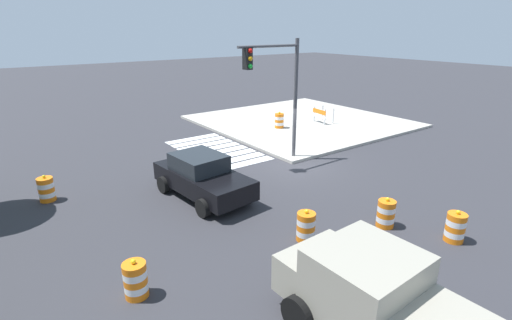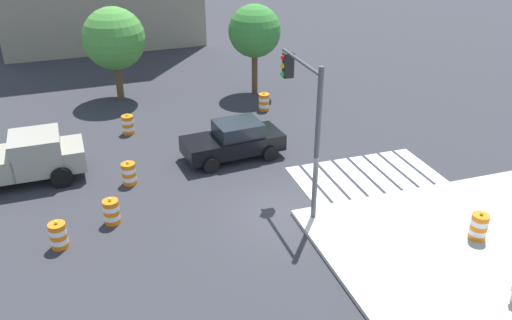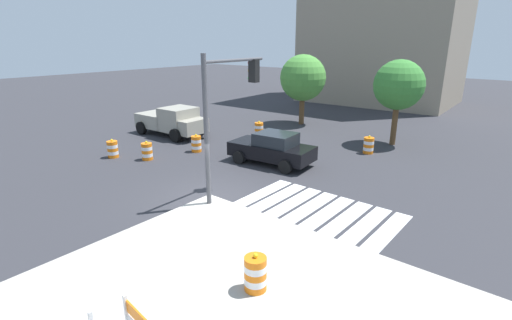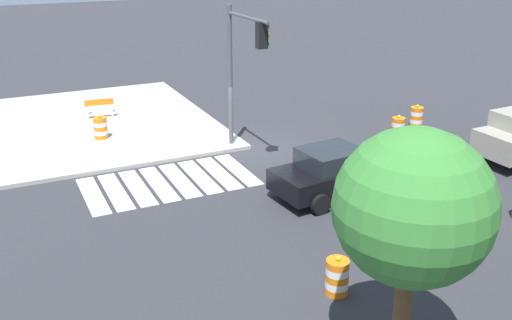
{
  "view_description": "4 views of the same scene",
  "coord_description": "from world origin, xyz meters",
  "px_view_note": "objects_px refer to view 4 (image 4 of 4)",
  "views": [
    {
      "loc": [
        -12.56,
        11.25,
        6.11
      ],
      "look_at": [
        -0.0,
        2.11,
        0.66
      ],
      "focal_mm": 26.65,
      "sensor_mm": 36.0,
      "label": 1
    },
    {
      "loc": [
        -6.37,
        -15.26,
        10.61
      ],
      "look_at": [
        -0.36,
        2.97,
        0.82
      ],
      "focal_mm": 37.71,
      "sensor_mm": 36.0,
      "label": 2
    },
    {
      "loc": [
        10.33,
        -9.71,
        6.12
      ],
      "look_at": [
        0.11,
        2.82,
        0.91
      ],
      "focal_mm": 26.54,
      "sensor_mm": 36.0,
      "label": 3
    },
    {
      "loc": [
        9.14,
        19.65,
        8.0
      ],
      "look_at": [
        1.42,
        3.45,
        0.98
      ],
      "focal_mm": 40.16,
      "sensor_mm": 36.0,
      "label": 4
    }
  ],
  "objects_px": {
    "traffic_barrel_far_curb": "(398,128)",
    "traffic_light_pole": "(243,56)",
    "sports_car": "(335,171)",
    "traffic_barrel_crosswalk_end": "(337,277)",
    "traffic_barrel_median_near": "(424,151)",
    "street_tree_streetside_mid": "(413,209)",
    "traffic_barrel_on_sidewalk": "(101,128)",
    "traffic_barrel_near_corner": "(416,117)",
    "construction_barricade": "(99,105)"
  },
  "relations": [
    {
      "from": "traffic_light_pole",
      "to": "street_tree_streetside_mid",
      "type": "bearing_deg",
      "value": 79.83
    },
    {
      "from": "traffic_barrel_near_corner",
      "to": "traffic_light_pole",
      "type": "relative_size",
      "value": 0.19
    },
    {
      "from": "traffic_barrel_near_corner",
      "to": "traffic_barrel_on_sidewalk",
      "type": "height_order",
      "value": "traffic_barrel_on_sidewalk"
    },
    {
      "from": "sports_car",
      "to": "traffic_barrel_far_curb",
      "type": "relative_size",
      "value": 4.37
    },
    {
      "from": "traffic_barrel_near_corner",
      "to": "traffic_barrel_median_near",
      "type": "xyz_separation_m",
      "value": [
        2.67,
        3.58,
        0.0
      ]
    },
    {
      "from": "construction_barricade",
      "to": "street_tree_streetside_mid",
      "type": "xyz_separation_m",
      "value": [
        -1.95,
        19.26,
        2.82
      ]
    },
    {
      "from": "traffic_barrel_crosswalk_end",
      "to": "traffic_barrel_median_near",
      "type": "height_order",
      "value": "same"
    },
    {
      "from": "construction_barricade",
      "to": "traffic_barrel_on_sidewalk",
      "type": "bearing_deg",
      "value": 79.72
    },
    {
      "from": "traffic_barrel_far_curb",
      "to": "traffic_barrel_on_sidewalk",
      "type": "distance_m",
      "value": 12.48
    },
    {
      "from": "construction_barricade",
      "to": "street_tree_streetside_mid",
      "type": "height_order",
      "value": "street_tree_streetside_mid"
    },
    {
      "from": "construction_barricade",
      "to": "traffic_light_pole",
      "type": "distance_m",
      "value": 8.84
    },
    {
      "from": "construction_barricade",
      "to": "traffic_barrel_median_near",
      "type": "bearing_deg",
      "value": 133.03
    },
    {
      "from": "street_tree_streetside_mid",
      "to": "traffic_barrel_crosswalk_end",
      "type": "bearing_deg",
      "value": -97.72
    },
    {
      "from": "sports_car",
      "to": "traffic_light_pole",
      "type": "xyz_separation_m",
      "value": [
        1.24,
        -4.55,
        3.1
      ]
    },
    {
      "from": "traffic_barrel_median_near",
      "to": "traffic_barrel_far_curb",
      "type": "bearing_deg",
      "value": -108.61
    },
    {
      "from": "traffic_barrel_far_curb",
      "to": "traffic_light_pole",
      "type": "relative_size",
      "value": 0.19
    },
    {
      "from": "traffic_barrel_on_sidewalk",
      "to": "construction_barricade",
      "type": "bearing_deg",
      "value": -100.28
    },
    {
      "from": "traffic_barrel_on_sidewalk",
      "to": "traffic_light_pole",
      "type": "height_order",
      "value": "traffic_light_pole"
    },
    {
      "from": "traffic_barrel_far_curb",
      "to": "street_tree_streetside_mid",
      "type": "distance_m",
      "value": 14.67
    },
    {
      "from": "traffic_barrel_far_curb",
      "to": "traffic_barrel_median_near",
      "type": "bearing_deg",
      "value": 71.39
    },
    {
      "from": "traffic_barrel_near_corner",
      "to": "traffic_barrel_on_sidewalk",
      "type": "bearing_deg",
      "value": -17.01
    },
    {
      "from": "traffic_barrel_far_curb",
      "to": "construction_barricade",
      "type": "bearing_deg",
      "value": -36.48
    },
    {
      "from": "traffic_barrel_median_near",
      "to": "street_tree_streetside_mid",
      "type": "bearing_deg",
      "value": 46.75
    },
    {
      "from": "sports_car",
      "to": "traffic_barrel_on_sidewalk",
      "type": "distance_m",
      "value": 10.45
    },
    {
      "from": "sports_car",
      "to": "traffic_light_pole",
      "type": "distance_m",
      "value": 5.64
    },
    {
      "from": "traffic_barrel_near_corner",
      "to": "street_tree_streetside_mid",
      "type": "distance_m",
      "value": 16.48
    },
    {
      "from": "traffic_barrel_far_curb",
      "to": "traffic_light_pole",
      "type": "height_order",
      "value": "traffic_light_pole"
    },
    {
      "from": "traffic_barrel_crosswalk_end",
      "to": "traffic_barrel_median_near",
      "type": "distance_m",
      "value": 9.65
    },
    {
      "from": "sports_car",
      "to": "traffic_barrel_median_near",
      "type": "distance_m",
      "value": 4.75
    },
    {
      "from": "traffic_barrel_median_near",
      "to": "traffic_barrel_far_curb",
      "type": "distance_m",
      "value": 2.8
    },
    {
      "from": "traffic_barrel_on_sidewalk",
      "to": "traffic_light_pole",
      "type": "distance_m",
      "value": 7.02
    },
    {
      "from": "traffic_barrel_median_near",
      "to": "traffic_barrel_crosswalk_end",
      "type": "bearing_deg",
      "value": 37.25
    },
    {
      "from": "street_tree_streetside_mid",
      "to": "sports_car",
      "type": "bearing_deg",
      "value": -114.29
    },
    {
      "from": "traffic_barrel_on_sidewalk",
      "to": "street_tree_streetside_mid",
      "type": "xyz_separation_m",
      "value": [
        -2.51,
        16.18,
        2.94
      ]
    },
    {
      "from": "traffic_barrel_crosswalk_end",
      "to": "street_tree_streetside_mid",
      "type": "height_order",
      "value": "street_tree_streetside_mid"
    },
    {
      "from": "traffic_barrel_on_sidewalk",
      "to": "street_tree_streetside_mid",
      "type": "distance_m",
      "value": 16.63
    },
    {
      "from": "traffic_barrel_near_corner",
      "to": "traffic_barrel_far_curb",
      "type": "distance_m",
      "value": 2.0
    },
    {
      "from": "traffic_barrel_far_curb",
      "to": "traffic_barrel_on_sidewalk",
      "type": "height_order",
      "value": "traffic_barrel_on_sidewalk"
    },
    {
      "from": "sports_car",
      "to": "traffic_barrel_crosswalk_end",
      "type": "height_order",
      "value": "sports_car"
    },
    {
      "from": "traffic_barrel_median_near",
      "to": "traffic_barrel_far_curb",
      "type": "relative_size",
      "value": 1.0
    },
    {
      "from": "traffic_barrel_near_corner",
      "to": "street_tree_streetside_mid",
      "type": "relative_size",
      "value": 0.2
    },
    {
      "from": "traffic_barrel_far_curb",
      "to": "construction_barricade",
      "type": "distance_m",
      "value": 13.54
    },
    {
      "from": "traffic_barrel_near_corner",
      "to": "construction_barricade",
      "type": "height_order",
      "value": "construction_barricade"
    },
    {
      "from": "construction_barricade",
      "to": "traffic_light_pole",
      "type": "xyz_separation_m",
      "value": [
        -4.12,
        7.13,
        3.19
      ]
    },
    {
      "from": "traffic_barrel_near_corner",
      "to": "traffic_barrel_crosswalk_end",
      "type": "height_order",
      "value": "same"
    },
    {
      "from": "sports_car",
      "to": "traffic_light_pole",
      "type": "relative_size",
      "value": 0.81
    },
    {
      "from": "traffic_barrel_far_curb",
      "to": "street_tree_streetside_mid",
      "type": "relative_size",
      "value": 0.2
    },
    {
      "from": "sports_car",
      "to": "traffic_barrel_near_corner",
      "type": "bearing_deg",
      "value": -147.98
    },
    {
      "from": "traffic_barrel_on_sidewalk",
      "to": "traffic_barrel_near_corner",
      "type": "bearing_deg",
      "value": 162.99
    },
    {
      "from": "traffic_barrel_on_sidewalk",
      "to": "traffic_barrel_crosswalk_end",
      "type": "bearing_deg",
      "value": 102.05
    }
  ]
}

